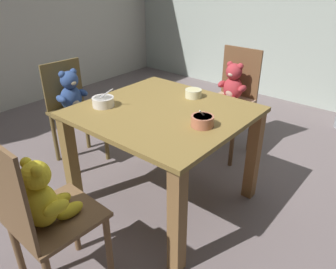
# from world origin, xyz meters

# --- Properties ---
(ground_plane) EXTENTS (5.20, 5.20, 0.04)m
(ground_plane) POSITION_xyz_m (0.00, 0.00, -0.02)
(ground_plane) COLOR slate
(dining_table) EXTENTS (1.04, 0.99, 0.72)m
(dining_table) POSITION_xyz_m (0.00, 0.00, 0.58)
(dining_table) COLOR olive
(dining_table) RESTS_ON ground_plane
(teddy_chair_near_front) EXTENTS (0.39, 0.41, 0.95)m
(teddy_chair_near_front) POSITION_xyz_m (0.07, -0.94, 0.55)
(teddy_chair_near_front) COLOR brown
(teddy_chair_near_front) RESTS_ON ground_plane
(teddy_chair_near_left) EXTENTS (0.39, 0.41, 0.86)m
(teddy_chair_near_left) POSITION_xyz_m (-0.96, -0.04, 0.55)
(teddy_chair_near_left) COLOR brown
(teddy_chair_near_left) RESTS_ON ground_plane
(teddy_chair_far_center) EXTENTS (0.39, 0.41, 0.93)m
(teddy_chair_far_center) POSITION_xyz_m (-0.02, 0.93, 0.55)
(teddy_chair_far_center) COLOR brown
(teddy_chair_far_center) RESTS_ON ground_plane
(porridge_bowl_cream_far_center) EXTENTS (0.12, 0.12, 0.06)m
(porridge_bowl_cream_far_center) POSITION_xyz_m (0.02, 0.31, 0.75)
(porridge_bowl_cream_far_center) COLOR beige
(porridge_bowl_cream_far_center) RESTS_ON dining_table
(porridge_bowl_terracotta_near_right) EXTENTS (0.13, 0.14, 0.13)m
(porridge_bowl_terracotta_near_right) POSITION_xyz_m (0.33, -0.04, 0.75)
(porridge_bowl_terracotta_near_right) COLOR #B76A4F
(porridge_bowl_terracotta_near_right) RESTS_ON dining_table
(porridge_bowl_white_near_left) EXTENTS (0.15, 0.14, 0.13)m
(porridge_bowl_white_near_left) POSITION_xyz_m (-0.35, -0.20, 0.75)
(porridge_bowl_white_near_left) COLOR silver
(porridge_bowl_white_near_left) RESTS_ON dining_table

